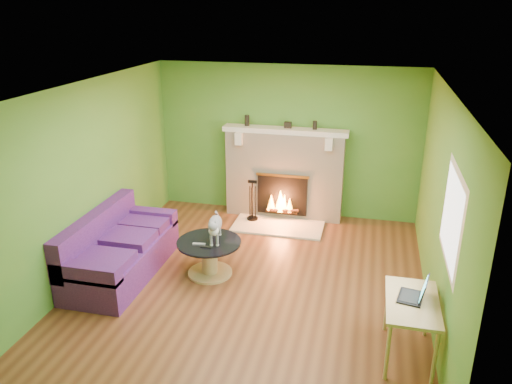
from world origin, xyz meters
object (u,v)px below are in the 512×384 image
desk (412,308)px  cat (215,227)px  coffee_table (209,255)px  sofa (118,251)px

desk → cat: cat is taller
desk → coffee_table: bearing=155.8°
sofa → coffee_table: (1.23, 0.26, -0.05)m
desk → sofa: bearing=166.7°
coffee_table → desk: bearing=-24.2°
sofa → cat: bearing=13.3°
desk → cat: size_ratio=1.42×
coffee_table → desk: size_ratio=0.96×
coffee_table → cat: bearing=32.0°
sofa → cat: 1.40m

